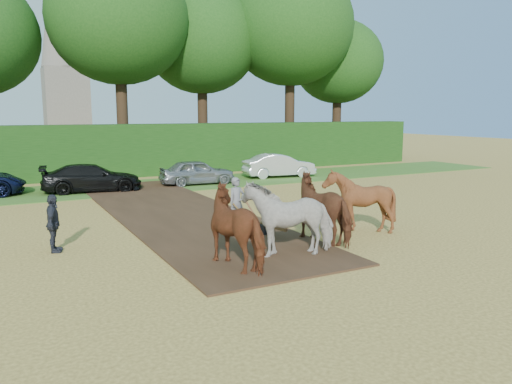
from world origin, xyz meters
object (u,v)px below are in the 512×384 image
(church, at_px, (62,27))
(parked_cars, at_px, (8,181))
(plough_team, at_px, (306,212))
(spectator_far, at_px, (53,224))

(church, bearing_deg, parked_cars, -100.86)
(plough_team, relative_size, parked_cars, 0.22)
(parked_cars, relative_size, church, 1.12)
(plough_team, distance_m, parked_cars, 14.99)
(plough_team, xyz_separation_m, church, (0.85, 54.15, 12.76))
(spectator_far, relative_size, church, 0.06)
(parked_cars, bearing_deg, church, 79.14)
(spectator_far, bearing_deg, plough_team, -99.13)
(spectator_far, height_order, parked_cars, spectator_far)
(plough_team, xyz_separation_m, parked_cars, (-7.00, 13.26, -0.29))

